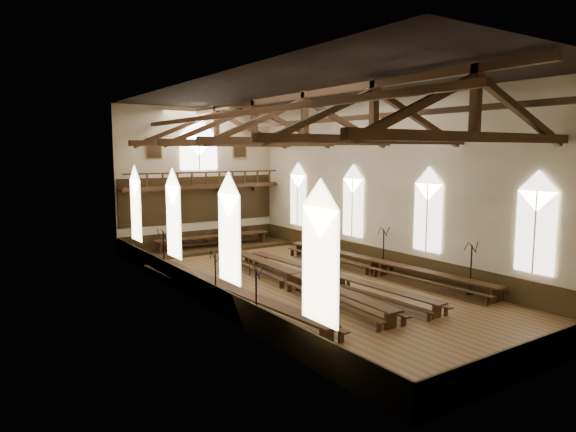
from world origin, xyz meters
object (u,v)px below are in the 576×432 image
refectory_row_d (379,264)px  refectory_row_b (297,277)px  candelabrum_left_near (256,310)px  candelabrum_right_mid (383,258)px  dais (213,248)px  candelabrum_left_mid (216,289)px  candelabrum_right_far (324,243)px  refectory_row_a (223,289)px  candelabrum_right_near (470,279)px  candelabrum_left_far (164,263)px  refectory_row_c (330,276)px  high_table (213,237)px

refectory_row_d → refectory_row_b: bearing=178.7°
candelabrum_left_near → candelabrum_right_mid: size_ratio=0.99×
refectory_row_d → dais: size_ratio=1.31×
refectory_row_d → candelabrum_left_mid: candelabrum_left_mid is taller
candelabrum_right_far → candelabrum_left_mid: bearing=-150.0°
refectory_row_a → candelabrum_right_near: size_ratio=5.82×
candelabrum_right_near → candelabrum_left_far: bearing=133.8°
refectory_row_a → candelabrum_left_near: (-0.62, -4.08, 0.19)m
candelabrum_right_mid → candelabrum_left_near: bearing=-158.5°
candelabrum_right_mid → dais: bearing=114.6°
refectory_row_a → refectory_row_c: size_ratio=1.08×
refectory_row_c → refectory_row_a: bearing=174.3°
candelabrum_right_mid → candelabrum_right_near: bearing=-90.0°
candelabrum_right_mid → refectory_row_c: bearing=-169.4°
refectory_row_c → dais: 12.43m
refectory_row_a → refectory_row_c: (5.85, -0.58, -0.08)m
refectory_row_d → candelabrum_right_mid: candelabrum_right_mid is taller
refectory_row_c → candelabrum_left_far: (-6.47, 6.48, 0.32)m
refectory_row_a → refectory_row_d: bearing=-0.9°
dais → candelabrum_left_far: (-5.83, -5.93, 0.72)m
refectory_row_c → candelabrum_left_near: candelabrum_left_near is taller
candelabrum_left_near → candelabrum_right_near: size_ratio=0.99×
refectory_row_d → candelabrum_right_far: size_ratio=5.76×
dais → candelabrum_left_near: candelabrum_left_near is taller
refectory_row_c → high_table: high_table is taller
refectory_row_a → refectory_row_b: size_ratio=1.01×
candelabrum_right_far → dais: bearing=131.6°
candelabrum_left_near → candelabrum_right_mid: bearing=21.5°
candelabrum_right_mid → refectory_row_d: bearing=-150.0°
refectory_row_b → refectory_row_d: bearing=-1.3°
candelabrum_right_near → refectory_row_d: bearing=97.8°
candelabrum_left_near → candelabrum_left_far: size_ratio=0.94×
candelabrum_right_near → candelabrum_left_near: bearing=171.9°
refectory_row_b → candelabrum_right_far: (6.34, 5.92, 0.22)m
candelabrum_right_near → candelabrum_right_mid: (0.00, 5.95, -0.00)m
refectory_row_a → candelabrum_right_mid: candelabrum_right_mid is taller
refectory_row_a → high_table: high_table is taller
refectory_row_b → candelabrum_right_far: size_ratio=5.70×
refectory_row_a → candelabrum_left_mid: candelabrum_left_mid is taller
refectory_row_d → candelabrum_right_mid: bearing=30.0°
refectory_row_a → candelabrum_right_far: bearing=29.4°
refectory_row_a → candelabrum_left_near: 4.13m
candelabrum_right_mid → candelabrum_left_far: bearing=153.2°
refectory_row_a → candelabrum_left_far: bearing=96.0°
refectory_row_c → candelabrum_right_far: bearing=54.4°
refectory_row_c → refectory_row_d: refectory_row_d is taller
dais → candelabrum_left_mid: size_ratio=4.45×
candelabrum_right_mid → candelabrum_right_far: size_ratio=0.99×
refectory_row_a → candelabrum_left_mid: 0.82m
candelabrum_left_near → candelabrum_right_near: bearing=-8.1°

